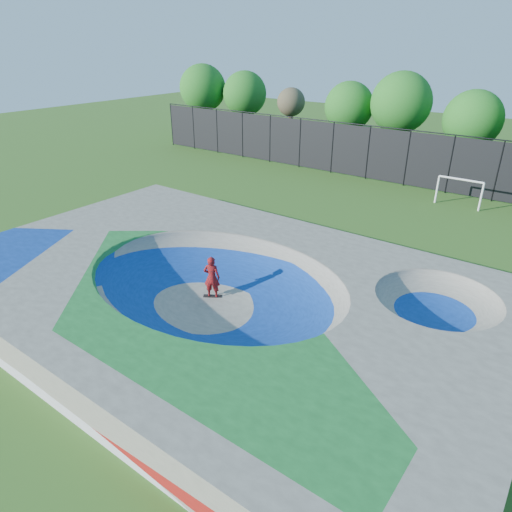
{
  "coord_description": "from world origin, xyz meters",
  "views": [
    {
      "loc": [
        10.61,
        -11.62,
        9.79
      ],
      "look_at": [
        -0.2,
        3.0,
        1.1
      ],
      "focal_mm": 32.0,
      "sensor_mm": 36.0,
      "label": 1
    }
  ],
  "objects": [
    {
      "name": "skater",
      "position": [
        -0.67,
        0.57,
        0.93
      ],
      "size": [
        0.8,
        0.7,
        1.86
      ],
      "primitive_type": "imported",
      "rotation": [
        0.0,
        0.0,
        3.6
      ],
      "color": "red",
      "rests_on": "ground"
    },
    {
      "name": "ground",
      "position": [
        0.0,
        0.0,
        0.0
      ],
      "size": [
        120.0,
        120.0,
        0.0
      ],
      "primitive_type": "plane",
      "color": "#2B5417",
      "rests_on": "ground"
    },
    {
      "name": "skateboard",
      "position": [
        -0.67,
        0.57,
        0.03
      ],
      "size": [
        0.77,
        0.62,
        0.05
      ],
      "primitive_type": "cube",
      "rotation": [
        0.0,
        0.0,
        0.59
      ],
      "color": "black",
      "rests_on": "ground"
    },
    {
      "name": "skate_deck",
      "position": [
        0.0,
        0.0,
        0.75
      ],
      "size": [
        22.0,
        14.0,
        1.5
      ],
      "primitive_type": "cube",
      "color": "gray",
      "rests_on": "ground"
    },
    {
      "name": "fence",
      "position": [
        0.0,
        21.0,
        2.1
      ],
      "size": [
        48.09,
        0.09,
        4.04
      ],
      "color": "black",
      "rests_on": "ground"
    },
    {
      "name": "soccer_goal",
      "position": [
        4.41,
        18.48,
        1.28
      ],
      "size": [
        2.81,
        0.12,
        1.86
      ],
      "color": "white",
      "rests_on": "ground"
    },
    {
      "name": "treeline",
      "position": [
        2.02,
        26.21,
        5.0
      ],
      "size": [
        52.42,
        6.01,
        8.3
      ],
      "color": "#453622",
      "rests_on": "ground"
    }
  ]
}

